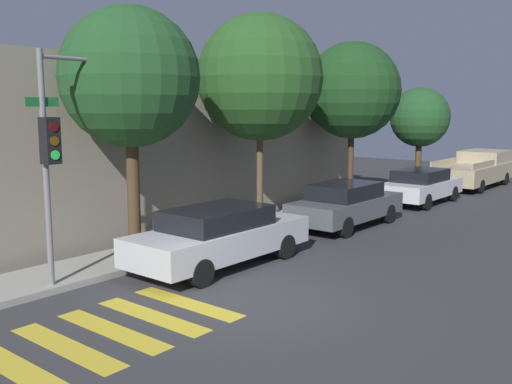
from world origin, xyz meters
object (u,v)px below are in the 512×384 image
sedan_near_corner (219,235)px  sedan_middle (346,204)px  tree_midblock (260,78)px  traffic_light_pole (70,128)px  sedan_far_end (421,185)px  tree_far_end (352,91)px  tree_behind_truck (420,118)px  tree_near_corner (130,78)px  pickup_truck (476,169)px

sedan_near_corner → sedan_middle: bearing=0.0°
sedan_near_corner → tree_midblock: tree_midblock is taller
traffic_light_pole → tree_midblock: tree_midblock is taller
sedan_far_end → tree_midblock: bearing=166.4°
tree_midblock → sedan_near_corner: bearing=-153.9°
sedan_middle → tree_midblock: bearing=137.0°
traffic_light_pole → tree_far_end: 12.21m
tree_far_end → tree_behind_truck: size_ratio=1.32×
tree_near_corner → tree_far_end: bearing=0.0°
sedan_near_corner → tree_far_end: (9.16, 1.84, 3.56)m
traffic_light_pole → tree_behind_truck: (18.25, 0.57, -0.05)m
sedan_near_corner → tree_behind_truck: bearing=6.9°
sedan_near_corner → tree_near_corner: 4.18m
traffic_light_pole → tree_near_corner: size_ratio=0.80×
tree_midblock → tree_far_end: size_ratio=1.06×
sedan_middle → tree_behind_truck: tree_behind_truck is taller
traffic_light_pole → tree_far_end: size_ratio=0.79×
sedan_far_end → tree_midblock: (-7.60, 1.84, 3.84)m
sedan_near_corner → tree_far_end: size_ratio=0.77×
sedan_far_end → tree_near_corner: (-12.37, 1.84, 3.64)m
sedan_near_corner → tree_midblock: (3.77, 1.84, 3.81)m
tree_midblock → tree_behind_truck: tree_midblock is taller
sedan_far_end → tree_far_end: size_ratio=0.69×
traffic_light_pole → sedan_middle: traffic_light_pole is taller
traffic_light_pole → sedan_far_end: 14.65m
sedan_near_corner → sedan_middle: (5.74, 0.00, -0.01)m
sedan_near_corner → tree_midblock: bearing=26.1°
sedan_near_corner → sedan_middle: size_ratio=1.08×
tree_near_corner → tree_far_end: size_ratio=0.99×
traffic_light_pole → sedan_middle: bearing=-8.3°
traffic_light_pole → sedan_near_corner: 4.13m
sedan_far_end → tree_midblock: tree_midblock is taller
tree_far_end → tree_behind_truck: 6.18m
tree_behind_truck → sedan_near_corner: bearing=-173.1°
pickup_truck → sedan_middle: bearing=180.0°
pickup_truck → sedan_far_end: bearing=180.0°
traffic_light_pole → sedan_near_corner: (3.00, -1.27, -2.55)m
sedan_middle → tree_far_end: bearing=28.3°
sedan_near_corner → pickup_truck: size_ratio=0.83×
sedan_middle → pickup_truck: pickup_truck is taller
sedan_near_corner → sedan_middle: sedan_near_corner is taller
tree_midblock → tree_far_end: (5.39, 0.00, -0.26)m
sedan_middle → tree_midblock: tree_midblock is taller
pickup_truck → tree_far_end: size_ratio=0.94×
pickup_truck → tree_near_corner: tree_near_corner is taller
traffic_light_pole → tree_midblock: (6.77, 0.57, 1.26)m
traffic_light_pole → sedan_near_corner: size_ratio=1.02×
sedan_near_corner → tree_behind_truck: (15.25, 1.84, 2.49)m
sedan_near_corner → sedan_middle: 5.74m
sedan_near_corner → tree_far_end: bearing=11.4°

